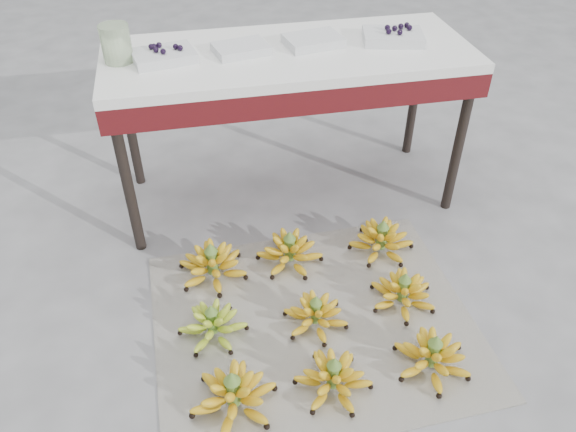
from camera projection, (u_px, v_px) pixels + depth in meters
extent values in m
plane|color=slate|center=(313.00, 331.00, 2.21)|extent=(60.00, 60.00, 0.00)
cube|color=silver|center=(314.00, 322.00, 2.24)|extent=(1.28, 1.08, 0.01)
ellipsoid|color=yellow|center=(234.00, 398.00, 1.92)|extent=(0.31, 0.31, 0.09)
ellipsoid|color=yellow|center=(233.00, 391.00, 1.89)|extent=(0.22, 0.22, 0.07)
ellipsoid|color=yellow|center=(232.00, 384.00, 1.87)|extent=(0.14, 0.14, 0.06)
cylinder|color=#54782C|center=(233.00, 391.00, 1.89)|extent=(0.05, 0.05, 0.12)
cone|color=#54782C|center=(232.00, 377.00, 1.84)|extent=(0.06, 0.06, 0.04)
ellipsoid|color=yellow|center=(333.00, 381.00, 1.97)|extent=(0.35, 0.35, 0.08)
ellipsoid|color=yellow|center=(333.00, 375.00, 1.95)|extent=(0.24, 0.24, 0.06)
ellipsoid|color=yellow|center=(334.00, 369.00, 1.93)|extent=(0.16, 0.16, 0.05)
cylinder|color=#54782C|center=(333.00, 375.00, 1.95)|extent=(0.04, 0.04, 0.11)
cone|color=#54782C|center=(335.00, 362.00, 1.91)|extent=(0.05, 0.05, 0.04)
ellipsoid|color=yellow|center=(432.00, 359.00, 2.04)|extent=(0.32, 0.32, 0.08)
ellipsoid|color=yellow|center=(433.00, 353.00, 2.02)|extent=(0.23, 0.23, 0.06)
ellipsoid|color=yellow|center=(435.00, 347.00, 2.00)|extent=(0.15, 0.15, 0.05)
cylinder|color=#54782C|center=(433.00, 353.00, 2.02)|extent=(0.05, 0.05, 0.12)
cone|color=#54782C|center=(437.00, 340.00, 1.98)|extent=(0.05, 0.05, 0.04)
ellipsoid|color=#72A229|center=(213.00, 327.00, 2.17)|extent=(0.30, 0.30, 0.08)
ellipsoid|color=#72A229|center=(212.00, 321.00, 2.14)|extent=(0.21, 0.21, 0.06)
ellipsoid|color=#72A229|center=(212.00, 315.00, 2.12)|extent=(0.14, 0.14, 0.05)
cylinder|color=#54782C|center=(212.00, 321.00, 2.14)|extent=(0.04, 0.04, 0.11)
cone|color=#54782C|center=(211.00, 309.00, 2.10)|extent=(0.05, 0.05, 0.04)
ellipsoid|color=yellow|center=(315.00, 317.00, 2.21)|extent=(0.32, 0.32, 0.08)
ellipsoid|color=yellow|center=(316.00, 311.00, 2.19)|extent=(0.23, 0.23, 0.06)
ellipsoid|color=yellow|center=(316.00, 306.00, 2.17)|extent=(0.15, 0.15, 0.05)
cylinder|color=#54782C|center=(316.00, 311.00, 2.19)|extent=(0.04, 0.04, 0.10)
cone|color=#54782C|center=(316.00, 300.00, 2.15)|extent=(0.05, 0.05, 0.04)
ellipsoid|color=yellow|center=(402.00, 295.00, 2.30)|extent=(0.30, 0.30, 0.08)
ellipsoid|color=yellow|center=(403.00, 289.00, 2.27)|extent=(0.21, 0.21, 0.06)
ellipsoid|color=yellow|center=(404.00, 283.00, 2.25)|extent=(0.14, 0.14, 0.05)
cylinder|color=#54782C|center=(403.00, 289.00, 2.27)|extent=(0.04, 0.04, 0.11)
cone|color=#54782C|center=(406.00, 277.00, 2.23)|extent=(0.05, 0.05, 0.04)
ellipsoid|color=yellow|center=(213.00, 268.00, 2.42)|extent=(0.38, 0.38, 0.09)
ellipsoid|color=yellow|center=(212.00, 261.00, 2.39)|extent=(0.27, 0.27, 0.07)
ellipsoid|color=yellow|center=(211.00, 255.00, 2.37)|extent=(0.18, 0.18, 0.06)
cylinder|color=#54782C|center=(212.00, 261.00, 2.39)|extent=(0.05, 0.05, 0.12)
cone|color=#54782C|center=(210.00, 247.00, 2.34)|extent=(0.06, 0.06, 0.04)
ellipsoid|color=yellow|center=(290.00, 254.00, 2.48)|extent=(0.38, 0.38, 0.09)
ellipsoid|color=yellow|center=(290.00, 248.00, 2.46)|extent=(0.27, 0.27, 0.06)
ellipsoid|color=yellow|center=(290.00, 242.00, 2.44)|extent=(0.18, 0.18, 0.05)
cylinder|color=#54782C|center=(290.00, 248.00, 2.46)|extent=(0.05, 0.05, 0.12)
cone|color=#54782C|center=(290.00, 235.00, 2.41)|extent=(0.06, 0.06, 0.04)
ellipsoid|color=yellow|center=(381.00, 243.00, 2.54)|extent=(0.38, 0.38, 0.09)
ellipsoid|color=yellow|center=(382.00, 237.00, 2.52)|extent=(0.26, 0.26, 0.06)
ellipsoid|color=yellow|center=(383.00, 231.00, 2.50)|extent=(0.17, 0.17, 0.05)
cylinder|color=#54782C|center=(382.00, 237.00, 2.52)|extent=(0.05, 0.05, 0.12)
cone|color=#54782C|center=(384.00, 224.00, 2.47)|extent=(0.06, 0.06, 0.04)
cylinder|color=black|center=(127.00, 182.00, 2.37)|extent=(0.05, 0.05, 0.73)
cylinder|color=black|center=(459.00, 144.00, 2.61)|extent=(0.05, 0.05, 0.73)
cylinder|color=black|center=(129.00, 121.00, 2.78)|extent=(0.05, 0.05, 0.73)
cylinder|color=black|center=(415.00, 93.00, 3.02)|extent=(0.05, 0.05, 0.73)
cube|color=#4D0F0E|center=(289.00, 71.00, 2.50)|extent=(1.62, 0.65, 0.11)
cube|color=white|center=(289.00, 55.00, 2.45)|extent=(1.62, 0.65, 0.04)
cube|color=silver|center=(164.00, 56.00, 2.34)|extent=(0.28, 0.23, 0.04)
sphere|color=black|center=(163.00, 51.00, 2.29)|extent=(0.02, 0.02, 0.02)
sphere|color=black|center=(151.00, 47.00, 2.33)|extent=(0.02, 0.02, 0.02)
sphere|color=black|center=(176.00, 47.00, 2.33)|extent=(0.02, 0.02, 0.02)
sphere|color=black|center=(154.00, 46.00, 2.33)|extent=(0.02, 0.02, 0.02)
sphere|color=black|center=(180.00, 48.00, 2.32)|extent=(0.02, 0.02, 0.02)
sphere|color=black|center=(159.00, 45.00, 2.35)|extent=(0.02, 0.02, 0.02)
sphere|color=black|center=(156.00, 50.00, 2.31)|extent=(0.02, 0.02, 0.02)
cube|color=silver|center=(241.00, 49.00, 2.40)|extent=(0.25, 0.21, 0.04)
cube|color=silver|center=(313.00, 41.00, 2.47)|extent=(0.27, 0.21, 0.04)
cube|color=silver|center=(393.00, 37.00, 2.50)|extent=(0.30, 0.24, 0.04)
sphere|color=black|center=(410.00, 28.00, 2.50)|extent=(0.03, 0.03, 0.03)
sphere|color=black|center=(400.00, 32.00, 2.45)|extent=(0.03, 0.03, 0.03)
sphere|color=black|center=(387.00, 28.00, 2.50)|extent=(0.03, 0.03, 0.03)
sphere|color=black|center=(401.00, 26.00, 2.51)|extent=(0.03, 0.03, 0.03)
sphere|color=black|center=(395.00, 28.00, 2.49)|extent=(0.03, 0.03, 0.03)
sphere|color=black|center=(407.00, 25.00, 2.52)|extent=(0.03, 0.03, 0.03)
sphere|color=black|center=(389.00, 31.00, 2.46)|extent=(0.03, 0.03, 0.03)
cylinder|color=beige|center=(116.00, 44.00, 2.29)|extent=(0.15, 0.15, 0.15)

